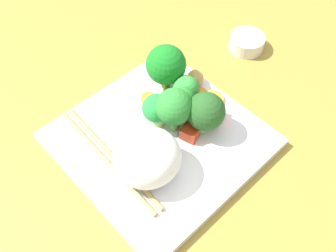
{
  "coord_description": "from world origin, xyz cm",
  "views": [
    {
      "loc": [
        -24.04,
        19.0,
        45.34
      ],
      "look_at": [
        -0.41,
        -1.18,
        3.46
      ],
      "focal_mm": 39.7,
      "sensor_mm": 36.0,
      "label": 1
    }
  ],
  "objects_px": {
    "square_plate": "(160,140)",
    "carrot_slice_4": "(148,99)",
    "rice_mound": "(147,157)",
    "broccoli_floret_0": "(157,109)",
    "sauce_cup": "(247,42)",
    "chopstick_pair": "(109,157)"
  },
  "relations": [
    {
      "from": "square_plate",
      "to": "broccoli_floret_0",
      "type": "bearing_deg",
      "value": -30.46
    },
    {
      "from": "rice_mound",
      "to": "broccoli_floret_0",
      "type": "bearing_deg",
      "value": -48.33
    },
    {
      "from": "rice_mound",
      "to": "broccoli_floret_0",
      "type": "height_order",
      "value": "rice_mound"
    },
    {
      "from": "broccoli_floret_0",
      "to": "chopstick_pair",
      "type": "height_order",
      "value": "broccoli_floret_0"
    },
    {
      "from": "square_plate",
      "to": "rice_mound",
      "type": "xyz_separation_m",
      "value": [
        -0.03,
        0.05,
        0.04
      ]
    },
    {
      "from": "square_plate",
      "to": "carrot_slice_4",
      "type": "height_order",
      "value": "carrot_slice_4"
    },
    {
      "from": "square_plate",
      "to": "rice_mound",
      "type": "distance_m",
      "value": 0.07
    },
    {
      "from": "carrot_slice_4",
      "to": "rice_mound",
      "type": "bearing_deg",
      "value": 141.45
    },
    {
      "from": "rice_mound",
      "to": "chopstick_pair",
      "type": "distance_m",
      "value": 0.07
    },
    {
      "from": "square_plate",
      "to": "sauce_cup",
      "type": "relative_size",
      "value": 4.23
    },
    {
      "from": "rice_mound",
      "to": "broccoli_floret_0",
      "type": "relative_size",
      "value": 1.52
    },
    {
      "from": "square_plate",
      "to": "broccoli_floret_0",
      "type": "relative_size",
      "value": 4.48
    },
    {
      "from": "broccoli_floret_0",
      "to": "carrot_slice_4",
      "type": "relative_size",
      "value": 2.5
    },
    {
      "from": "sauce_cup",
      "to": "carrot_slice_4",
      "type": "bearing_deg",
      "value": 87.96
    },
    {
      "from": "rice_mound",
      "to": "chopstick_pair",
      "type": "xyz_separation_m",
      "value": [
        0.05,
        0.03,
        -0.03
      ]
    },
    {
      "from": "rice_mound",
      "to": "sauce_cup",
      "type": "height_order",
      "value": "rice_mound"
    },
    {
      "from": "square_plate",
      "to": "carrot_slice_4",
      "type": "relative_size",
      "value": 11.19
    },
    {
      "from": "carrot_slice_4",
      "to": "sauce_cup",
      "type": "height_order",
      "value": "sauce_cup"
    },
    {
      "from": "square_plate",
      "to": "rice_mound",
      "type": "relative_size",
      "value": 2.94
    },
    {
      "from": "broccoli_floret_0",
      "to": "sauce_cup",
      "type": "distance_m",
      "value": 0.24
    },
    {
      "from": "rice_mound",
      "to": "sauce_cup",
      "type": "xyz_separation_m",
      "value": [
        0.09,
        -0.3,
        -0.04
      ]
    },
    {
      "from": "broccoli_floret_0",
      "to": "sauce_cup",
      "type": "height_order",
      "value": "broccoli_floret_0"
    }
  ]
}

